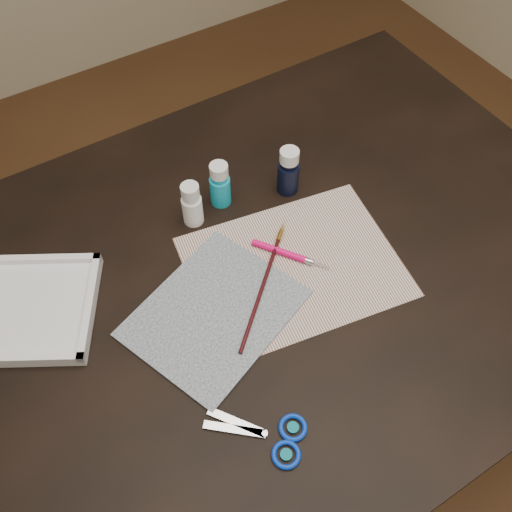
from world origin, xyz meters
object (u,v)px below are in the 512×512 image
paint_bottle_navy (288,171)px  scissors (254,435)px  paper (294,266)px  palette_tray (33,308)px  paint_bottle_cyan (220,184)px  paint_bottle_white (192,204)px  canvas (214,313)px

paint_bottle_navy → scissors: 0.49m
paper → paint_bottle_navy: bearing=60.2°
scissors → palette_tray: (-0.20, 0.37, 0.01)m
paper → palette_tray: bearing=160.2°
paper → paint_bottle_cyan: bearing=99.6°
paint_bottle_cyan → paint_bottle_navy: 0.13m
paint_bottle_white → palette_tray: bearing=-173.8°
canvas → scissors: (-0.05, -0.21, 0.00)m
canvas → palette_tray: (-0.25, 0.16, 0.01)m
paint_bottle_white → palette_tray: 0.32m
paper → scissors: bearing=-134.7°
paper → canvas: canvas is taller
paint_bottle_white → scissors: bearing=-106.1°
paper → paint_bottle_white: size_ratio=3.93×
paint_bottle_white → palette_tray: paint_bottle_white is taller
canvas → paint_bottle_navy: bearing=33.4°
paint_bottle_cyan → scissors: 0.45m
canvas → paint_bottle_cyan: (0.13, 0.21, 0.04)m
paint_bottle_navy → palette_tray: paint_bottle_navy is taller
paint_bottle_cyan → palette_tray: bearing=-172.8°
canvas → paint_bottle_navy: (0.25, 0.17, 0.05)m
canvas → paint_bottle_white: bearing=71.5°
paint_bottle_navy → palette_tray: 0.51m
canvas → scissors: bearing=-103.8°
canvas → paint_bottle_white: size_ratio=2.91×
paper → scissors: size_ratio=2.18×
paint_bottle_white → scissors: paint_bottle_white is taller
paper → canvas: bearing=-176.6°
paint_bottle_white → paint_bottle_cyan: paint_bottle_cyan is taller
paint_bottle_navy → scissors: (-0.31, -0.37, -0.05)m
paper → paint_bottle_navy: (0.09, 0.16, 0.05)m
palette_tray → paper: bearing=-19.8°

